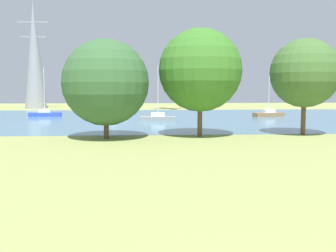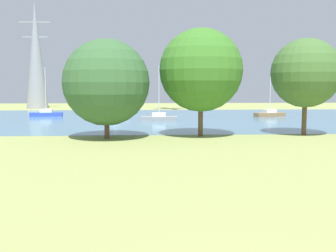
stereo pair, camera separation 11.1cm
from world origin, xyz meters
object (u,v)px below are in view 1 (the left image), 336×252
object	(u,v)px
sailboat_brown	(268,114)
tree_west_far	(200,70)
sailboat_blue	(45,113)
tree_west_near	(305,73)
electricity_pylon	(34,55)
tree_east_near	(106,83)
sailboat_gray	(158,118)
sailboat_white	(113,114)

from	to	relation	value
sailboat_brown	tree_west_far	size ratio (longest dim) A/B	0.63
sailboat_blue	sailboat_brown	bearing A→B (deg)	-3.75
sailboat_blue	tree_west_near	world-z (taller)	tree_west_near
tree_west_far	electricity_pylon	size ratio (longest dim) A/B	0.44
sailboat_brown	tree_east_near	world-z (taller)	tree_east_near
sailboat_gray	tree_west_far	distance (m)	17.58
sailboat_blue	tree_west_near	xyz separation A→B (m)	(30.34, -24.82, 5.38)
sailboat_gray	tree_west_near	xyz separation A→B (m)	(13.29, -15.78, 5.38)
sailboat_white	tree_west_far	world-z (taller)	tree_west_far
tree_west_far	tree_east_near	bearing A→B (deg)	-172.29
sailboat_blue	tree_east_near	world-z (taller)	tree_east_near
sailboat_blue	sailboat_brown	xyz separation A→B (m)	(34.19, -2.24, -0.02)
tree_east_near	electricity_pylon	distance (m)	53.42
tree_west_near	tree_east_near	bearing A→B (deg)	-174.73
sailboat_white	tree_east_near	world-z (taller)	tree_east_near
tree_west_far	electricity_pylon	distance (m)	55.93
sailboat_gray	tree_west_far	bearing A→B (deg)	-78.56
tree_east_near	tree_west_far	bearing A→B (deg)	7.71
tree_east_near	tree_west_near	xyz separation A→B (m)	(18.45, 1.70, 0.91)
tree_west_far	tree_west_near	world-z (taller)	tree_west_far
sailboat_blue	tree_east_near	distance (m)	29.41
tree_west_far	tree_west_near	size ratio (longest dim) A/B	1.08
sailboat_white	tree_east_near	size ratio (longest dim) A/B	0.59
tree_west_near	electricity_pylon	distance (m)	61.10
sailboat_brown	sailboat_gray	distance (m)	18.43
tree_west_far	sailboat_gray	bearing A→B (deg)	101.44
sailboat_white	electricity_pylon	distance (m)	31.52
sailboat_blue	electricity_pylon	xyz separation A→B (m)	(-7.48, 22.88, 10.66)
sailboat_brown	sailboat_gray	bearing A→B (deg)	-158.34
sailboat_blue	sailboat_brown	world-z (taller)	sailboat_blue
sailboat_gray	sailboat_blue	bearing A→B (deg)	152.06
electricity_pylon	tree_east_near	bearing A→B (deg)	-68.59
sailboat_brown	sailboat_white	bearing A→B (deg)	176.29
sailboat_brown	electricity_pylon	distance (m)	49.80
sailboat_white	sailboat_blue	bearing A→B (deg)	176.15
sailboat_brown	sailboat_white	distance (m)	23.73
sailboat_gray	electricity_pylon	world-z (taller)	electricity_pylon
sailboat_brown	tree_east_near	xyz separation A→B (m)	(-22.29, -24.28, 4.48)
tree_east_near	sailboat_blue	bearing A→B (deg)	114.16
sailboat_blue	sailboat_white	distance (m)	10.53
sailboat_gray	tree_west_far	size ratio (longest dim) A/B	0.74
sailboat_gray	sailboat_white	bearing A→B (deg)	128.17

